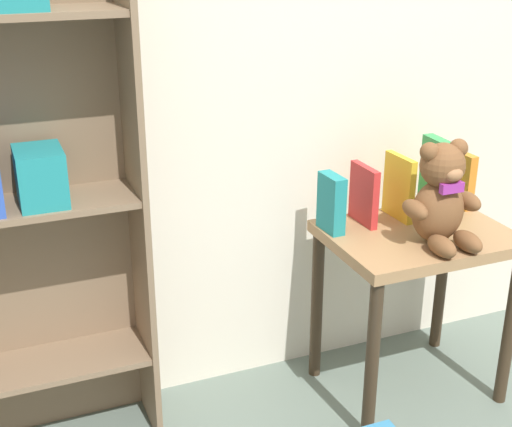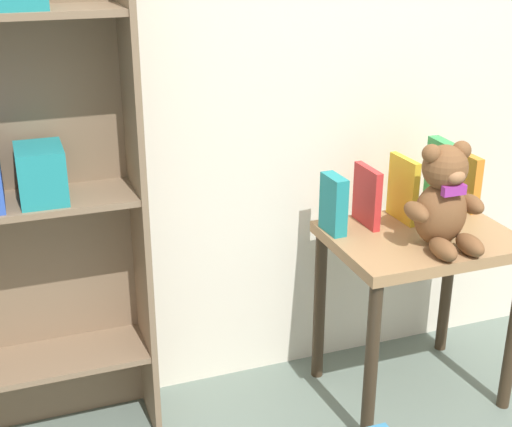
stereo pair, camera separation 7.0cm
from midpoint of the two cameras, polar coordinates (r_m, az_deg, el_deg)
bookshelf_side at (r=1.98m, az=-18.33°, el=3.34°), size 0.68×0.23×1.54m
display_table at (r=2.30m, az=13.72°, el=-3.90°), size 0.56×0.42×0.57m
teddy_bear at (r=2.14m, az=15.71°, el=1.02°), size 0.24×0.22×0.31m
book_standing_teal at (r=2.19m, az=7.13°, el=0.73°), size 0.05×0.11×0.18m
book_standing_red at (r=2.26m, az=9.75°, el=1.37°), size 0.03×0.14×0.19m
book_standing_yellow at (r=2.31m, az=12.53°, el=1.92°), size 0.03×0.15×0.21m
book_standing_green at (r=2.36m, az=15.38°, el=2.64°), size 0.04×0.14×0.25m
book_standing_orange at (r=2.46m, az=17.35°, el=2.39°), size 0.03×0.11×0.19m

